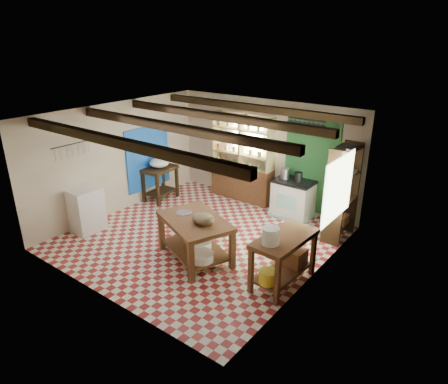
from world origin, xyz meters
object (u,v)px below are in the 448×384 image
Objects in this scene: work_table at (195,239)px; stove at (293,198)px; white_cabinet at (87,210)px; cat at (203,219)px; right_counter at (283,260)px; prep_table at (160,183)px.

work_table is 1.60× the size of stove.
stove reaches higher than work_table.
white_cabinet reaches higher than work_table.
stove is 2.93m from cat.
right_counter reaches higher than work_table.
white_cabinet reaches higher than prep_table.
right_counter is 1.59m from cat.
prep_table is 1.96× the size of cat.
right_counter reaches higher than stove.
prep_table is at bearing 161.49° from cat.
white_cabinet is at bearing -133.92° from stove.
white_cabinet is at bearing -146.74° from work_table.
stove is at bearing 118.03° from right_counter.
work_table is at bearing -36.94° from prep_table.
right_counter is (1.17, -2.55, 0.01)m from stove.
prep_table is 3.41m from cat.
prep_table is 4.60m from right_counter.
cat is (2.90, -1.73, 0.49)m from prep_table.
stove is 3.41m from prep_table.
work_table is 1.75m from right_counter.
work_table is 3.14m from prep_table.
stove is 1.05× the size of prep_table.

